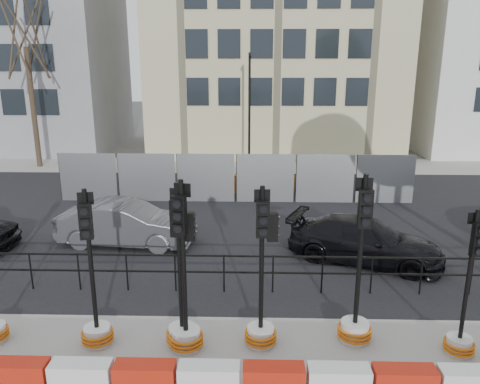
{
  "coord_description": "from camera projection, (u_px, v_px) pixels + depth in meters",
  "views": [
    {
      "loc": [
        0.68,
        -9.3,
        5.51
      ],
      "look_at": [
        0.35,
        3.0,
        2.1
      ],
      "focal_mm": 35.0,
      "sensor_mm": 36.0,
      "label": 1
    }
  ],
  "objects": [
    {
      "name": "ground",
      "position": [
        221.0,
        318.0,
        10.45
      ],
      "size": [
        120.0,
        120.0,
        0.0
      ],
      "primitive_type": "plane",
      "color": "#51514C",
      "rests_on": "ground"
    },
    {
      "name": "road",
      "position": [
        234.0,
        217.0,
        17.19
      ],
      "size": [
        40.0,
        14.0,
        0.03
      ],
      "primitive_type": "cube",
      "color": "black",
      "rests_on": "ground"
    },
    {
      "name": "sidewalk_far",
      "position": [
        240.0,
        166.0,
        25.86
      ],
      "size": [
        40.0,
        4.0,
        0.02
      ],
      "primitive_type": "cube",
      "color": "gray",
      "rests_on": "ground"
    },
    {
      "name": "building_grey",
      "position": [
        26.0,
        39.0,
        30.13
      ],
      "size": [
        11.0,
        9.06,
        14.0
      ],
      "color": "gray",
      "rests_on": "ground"
    },
    {
      "name": "building_cream",
      "position": [
        275.0,
        5.0,
        29.17
      ],
      "size": [
        15.0,
        10.06,
        18.0
      ],
      "color": "#BCB58A",
      "rests_on": "ground"
    },
    {
      "name": "kerb_railing",
      "position": [
        224.0,
        267.0,
        11.42
      ],
      "size": [
        18.0,
        0.04,
        1.0
      ],
      "color": "black",
      "rests_on": "ground"
    },
    {
      "name": "heras_fencing",
      "position": [
        225.0,
        181.0,
        19.63
      ],
      "size": [
        14.33,
        1.72,
        2.0
      ],
      "color": "gray",
      "rests_on": "ground"
    },
    {
      "name": "lamp_post_far",
      "position": [
        249.0,
        109.0,
        24.01
      ],
      "size": [
        0.12,
        0.56,
        6.0
      ],
      "color": "black",
      "rests_on": "ground"
    },
    {
      "name": "tree_bare_far",
      "position": [
        25.0,
        39.0,
        23.89
      ],
      "size": [
        2.0,
        2.0,
        9.0
      ],
      "color": "#473828",
      "rests_on": "ground"
    },
    {
      "name": "traffic_signal_c",
      "position": [
        95.0,
        315.0,
        9.29
      ],
      "size": [
        0.64,
        0.64,
        3.26
      ],
      "rotation": [
        0.0,
        0.0,
        0.18
      ],
      "color": "silver",
      "rests_on": "ground"
    },
    {
      "name": "traffic_signal_d",
      "position": [
        182.0,
        309.0,
        9.25
      ],
      "size": [
        0.66,
        0.66,
        3.35
      ],
      "rotation": [
        0.0,
        0.0,
        -0.04
      ],
      "color": "silver",
      "rests_on": "ground"
    },
    {
      "name": "traffic_signal_e",
      "position": [
        185.0,
        317.0,
        9.13
      ],
      "size": [
        0.69,
        0.69,
        3.48
      ],
      "rotation": [
        0.0,
        0.0,
        -0.23
      ],
      "color": "silver",
      "rests_on": "ground"
    },
    {
      "name": "traffic_signal_f",
      "position": [
        262.0,
        310.0,
        9.24
      ],
      "size": [
        0.65,
        0.65,
        3.32
      ],
      "rotation": [
        0.0,
        0.0,
        0.08
      ],
      "color": "silver",
      "rests_on": "ground"
    },
    {
      "name": "traffic_signal_g",
      "position": [
        356.0,
        309.0,
        9.4
      ],
      "size": [
        0.69,
        0.69,
        3.52
      ],
      "rotation": [
        0.0,
        0.0,
        0.02
      ],
      "color": "silver",
      "rests_on": "ground"
    },
    {
      "name": "traffic_signal_h",
      "position": [
        462.0,
        326.0,
        9.0
      ],
      "size": [
        0.58,
        0.58,
        2.97
      ],
      "rotation": [
        0.0,
        0.0,
        0.15
      ],
      "color": "silver",
      "rests_on": "ground"
    },
    {
      "name": "car_b",
      "position": [
        126.0,
        224.0,
        14.5
      ],
      "size": [
        2.27,
        4.46,
        1.38
      ],
      "primitive_type": "imported",
      "rotation": [
        0.0,
        0.0,
        1.47
      ],
      "color": "#47474C",
      "rests_on": "ground"
    },
    {
      "name": "car_c",
      "position": [
        365.0,
        241.0,
        13.28
      ],
      "size": [
        4.87,
        5.59,
        1.25
      ],
      "primitive_type": "imported",
      "rotation": [
        0.0,
        0.0,
        1.17
      ],
      "color": "black",
      "rests_on": "ground"
    }
  ]
}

